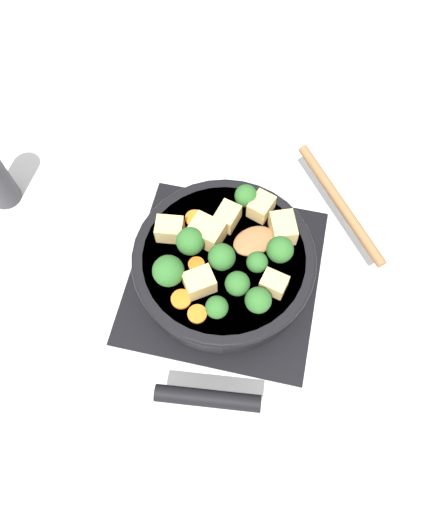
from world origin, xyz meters
name	(u,v)px	position (x,y,z in m)	size (l,w,h in m)	color
ground_plane	(224,276)	(0.00, 0.00, 0.00)	(2.40, 2.40, 0.00)	silver
front_burner_grate	(224,273)	(0.00, 0.00, 0.01)	(0.31, 0.31, 0.03)	black
skillet_pan	(224,264)	(0.00, 0.00, 0.06)	(0.29, 0.37, 0.05)	black
wooden_spoon	(304,219)	(-0.11, -0.09, 0.09)	(0.24, 0.24, 0.02)	olive
tofu_cube_center_large	(227,217)	(0.01, -0.06, 0.09)	(0.04, 0.03, 0.03)	#DBB770
tofu_cube_near_handle	(283,228)	(-0.08, -0.06, 0.10)	(0.05, 0.04, 0.04)	#DBB770
tofu_cube_east_chunk	(274,284)	(-0.08, 0.04, 0.09)	(0.04, 0.03, 0.03)	#DBB770
tofu_cube_west_chunk	(199,283)	(0.02, 0.06, 0.10)	(0.04, 0.03, 0.03)	#DBB770
tofu_cube_back_piece	(207,232)	(0.03, -0.02, 0.10)	(0.05, 0.04, 0.04)	#DBB770
tofu_cube_front_piece	(261,207)	(-0.04, -0.09, 0.09)	(0.04, 0.03, 0.03)	#DBB770
tofu_cube_mid_small	(170,229)	(0.09, -0.02, 0.10)	(0.04, 0.03, 0.03)	#DBB770
broccoli_floret_near_spoon	(224,258)	(0.00, 0.02, 0.11)	(0.04, 0.04, 0.05)	#709956
broccoli_floret_center_top	(168,271)	(0.07, 0.05, 0.11)	(0.05, 0.05, 0.05)	#709956
broccoli_floret_east_rim	(257,262)	(-0.05, 0.01, 0.10)	(0.03, 0.03, 0.04)	#709956
broccoli_floret_west_rim	(280,250)	(-0.08, -0.02, 0.11)	(0.04, 0.04, 0.05)	#709956
broccoli_floret_north_edge	(237,284)	(-0.03, 0.05, 0.10)	(0.04, 0.04, 0.04)	#709956
broccoli_floret_south_cluster	(246,196)	(-0.01, -0.10, 0.10)	(0.04, 0.04, 0.04)	#709956
broccoli_floret_mid_floret	(258,300)	(-0.06, 0.07, 0.10)	(0.04, 0.04, 0.05)	#709956
broccoli_floret_small_inner	(217,307)	(-0.01, 0.09, 0.10)	(0.03, 0.03, 0.04)	#709956
broccoli_floret_tall_stem	(190,243)	(0.05, 0.00, 0.11)	(0.04, 0.04, 0.05)	#709956
carrot_slice_orange_thin	(196,265)	(0.04, 0.02, 0.08)	(0.03, 0.03, 0.01)	orange
carrot_slice_near_center	(194,218)	(0.06, -0.05, 0.08)	(0.03, 0.03, 0.01)	orange
carrot_slice_edge_slice	(181,299)	(0.05, 0.08, 0.08)	(0.03, 0.03, 0.01)	orange
carrot_slice_under_broccoli	(197,314)	(0.02, 0.10, 0.08)	(0.03, 0.03, 0.01)	orange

